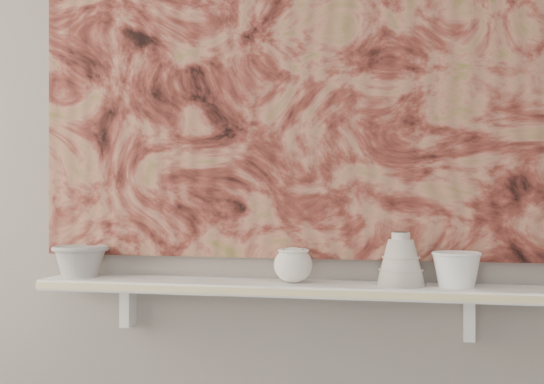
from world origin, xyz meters
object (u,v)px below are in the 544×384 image
(painting, at_px, (291,65))
(bowl_white, at_px, (457,269))
(cup_cream, at_px, (293,265))
(shelf, at_px, (285,288))
(bowl_grey, at_px, (80,261))
(bell_vessel, at_px, (401,259))

(painting, bearing_deg, bowl_white, -10.01)
(cup_cream, relative_size, bowl_white, 0.82)
(shelf, distance_m, painting, 0.63)
(shelf, xyz_separation_m, bowl_grey, (-0.61, 0.00, 0.06))
(painting, bearing_deg, shelf, -90.00)
(shelf, bearing_deg, cup_cream, 0.00)
(shelf, relative_size, bell_vessel, 9.85)
(shelf, height_order, bowl_white, bowl_white)
(bell_vessel, xyz_separation_m, bowl_white, (0.14, 0.00, -0.02))
(bell_vessel, bearing_deg, bowl_white, 0.00)
(painting, relative_size, bowl_grey, 9.13)
(painting, height_order, cup_cream, painting)
(painting, distance_m, bowl_white, 0.73)
(bowl_grey, height_order, bowl_white, bowl_grey)
(painting, height_order, bell_vessel, painting)
(cup_cream, xyz_separation_m, bowl_white, (0.43, 0.00, -0.00))
(shelf, xyz_separation_m, painting, (0.00, 0.08, 0.62))
(painting, distance_m, bowl_grey, 0.83)
(bowl_grey, xyz_separation_m, bell_vessel, (0.92, 0.00, 0.02))
(bowl_grey, relative_size, bell_vessel, 1.16)
(shelf, distance_m, bowl_white, 0.46)
(shelf, distance_m, bell_vessel, 0.32)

